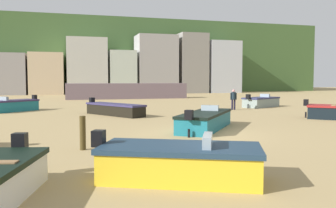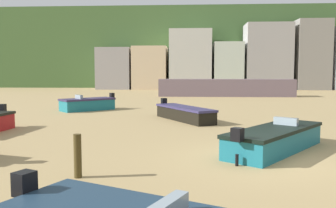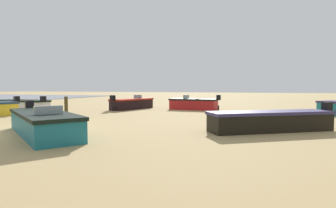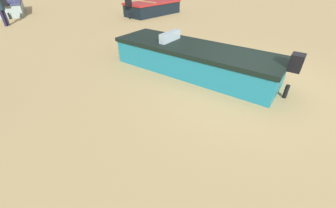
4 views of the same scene
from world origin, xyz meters
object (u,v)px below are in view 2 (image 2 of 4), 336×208
boat_teal_6 (88,104)px  mooring_post_near_water (78,156)px  boat_black_0 (184,113)px  boat_teal_1 (275,139)px

boat_teal_6 → mooring_post_near_water: size_ratio=3.33×
boat_black_0 → boat_teal_1: 8.62m
boat_black_0 → boat_teal_6: 8.64m
boat_black_0 → boat_teal_1: (3.35, -7.94, 0.02)m
boat_teal_1 → mooring_post_near_water: mooring_post_near_water is taller
boat_black_0 → mooring_post_near_water: 11.86m
boat_black_0 → mooring_post_near_water: bearing=46.7°
boat_teal_1 → mooring_post_near_water: 6.97m
mooring_post_near_water → boat_black_0: bearing=77.3°
boat_teal_6 → mooring_post_near_water: (4.45, -16.56, 0.13)m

